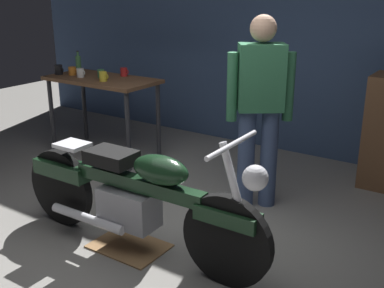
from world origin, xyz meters
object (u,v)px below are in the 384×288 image
at_px(mug_green_speckled, 101,73).
at_px(mug_red_diner, 124,72).
at_px(bottle, 78,63).
at_px(motorcycle, 135,196).
at_px(person_standing, 260,105).
at_px(mug_black_matte, 59,70).
at_px(mug_white_ceramic, 81,73).
at_px(mug_yellow_tall, 103,76).
at_px(mug_orange_travel, 72,71).

xyz_separation_m(mug_green_speckled, mug_red_diner, (0.16, 0.20, 0.00)).
bearing_deg(mug_red_diner, bottle, -176.74).
relative_size(motorcycle, person_standing, 1.31).
xyz_separation_m(motorcycle, mug_red_diner, (-1.57, 1.68, 0.50)).
relative_size(mug_red_diner, mug_black_matte, 0.89).
bearing_deg(mug_black_matte, mug_white_ceramic, 2.95).
height_order(person_standing, mug_red_diner, person_standing).
xyz_separation_m(mug_red_diner, bottle, (-0.70, -0.04, 0.05)).
relative_size(person_standing, mug_red_diner, 14.96).
distance_m(motorcycle, mug_red_diner, 2.36).
height_order(motorcycle, mug_yellow_tall, mug_yellow_tall).
distance_m(mug_white_ceramic, mug_black_matte, 0.34).
height_order(mug_green_speckled, mug_yellow_tall, mug_yellow_tall).
distance_m(mug_orange_travel, bottle, 0.29).
bearing_deg(mug_yellow_tall, mug_white_ceramic, 175.70).
bearing_deg(mug_black_matte, bottle, 88.10).
height_order(mug_orange_travel, mug_red_diner, mug_red_diner).
xyz_separation_m(person_standing, mug_yellow_tall, (-1.94, 0.13, 0.03)).
bearing_deg(mug_white_ceramic, mug_red_diner, 41.48).
bearing_deg(motorcycle, bottle, 143.42).
bearing_deg(mug_orange_travel, mug_green_speckled, 10.96).
xyz_separation_m(mug_white_ceramic, mug_green_speckled, (0.20, 0.12, -0.00)).
bearing_deg(person_standing, mug_green_speckled, -43.08).
bearing_deg(person_standing, mug_yellow_tall, -39.40).
xyz_separation_m(motorcycle, mug_black_matte, (-2.28, 1.34, 0.51)).
distance_m(person_standing, mug_black_matte, 2.66).
bearing_deg(mug_red_diner, mug_orange_travel, -153.06).
bearing_deg(person_standing, mug_orange_travel, -40.27).
distance_m(mug_green_speckled, mug_red_diner, 0.26).
xyz_separation_m(mug_orange_travel, mug_red_diner, (0.55, 0.28, 0.00)).
height_order(mug_green_speckled, mug_red_diner, mug_red_diner).
relative_size(motorcycle, mug_red_diner, 19.62).
xyz_separation_m(mug_black_matte, bottle, (0.01, 0.30, 0.04)).
height_order(person_standing, mug_orange_travel, person_standing).
relative_size(person_standing, mug_black_matte, 13.25).
bearing_deg(mug_orange_travel, mug_red_diner, 26.94).
xyz_separation_m(mug_white_ceramic, mug_black_matte, (-0.34, -0.02, 0.01)).
bearing_deg(bottle, mug_green_speckled, -17.04).
xyz_separation_m(mug_green_speckled, mug_yellow_tall, (0.18, -0.15, 0.01)).
xyz_separation_m(mug_orange_travel, mug_black_matte, (-0.16, -0.06, 0.01)).
height_order(mug_orange_travel, mug_black_matte, mug_black_matte).
distance_m(mug_red_diner, mug_black_matte, 0.78).
bearing_deg(mug_green_speckled, mug_white_ceramic, -149.43).
distance_m(mug_white_ceramic, mug_green_speckled, 0.24).
height_order(motorcycle, bottle, bottle).
distance_m(mug_yellow_tall, mug_black_matte, 0.72).
relative_size(mug_green_speckled, mug_yellow_tall, 0.91).
bearing_deg(bottle, mug_yellow_tall, -23.71).
relative_size(mug_orange_travel, mug_black_matte, 0.96).
distance_m(mug_green_speckled, mug_yellow_tall, 0.23).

